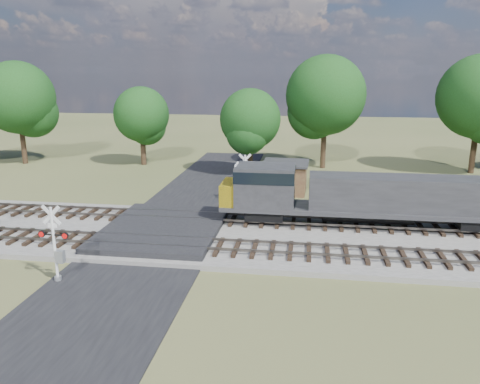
# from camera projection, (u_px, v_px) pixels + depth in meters

# --- Properties ---
(ground) EXTENTS (160.00, 160.00, 0.00)m
(ground) POSITION_uv_depth(u_px,v_px,m) (161.00, 238.00, 28.72)
(ground) COLOR #444F2A
(ground) RESTS_ON ground
(ballast_bed) EXTENTS (140.00, 10.00, 0.30)m
(ballast_bed) POSITION_uv_depth(u_px,v_px,m) (326.00, 241.00, 27.78)
(ballast_bed) COLOR gray
(ballast_bed) RESTS_ON ground
(road) EXTENTS (7.00, 60.00, 0.08)m
(road) POSITION_uv_depth(u_px,v_px,m) (161.00, 237.00, 28.71)
(road) COLOR black
(road) RESTS_ON ground
(crossing_panel) EXTENTS (7.00, 9.00, 0.62)m
(crossing_panel) POSITION_uv_depth(u_px,v_px,m) (163.00, 230.00, 29.12)
(crossing_panel) COLOR #262628
(crossing_panel) RESTS_ON ground
(track_near) EXTENTS (140.00, 2.60, 0.33)m
(track_near) POSITION_uv_depth(u_px,v_px,m) (203.00, 246.00, 26.27)
(track_near) COLOR black
(track_near) RESTS_ON ballast_bed
(track_far) EXTENTS (140.00, 2.60, 0.33)m
(track_far) POSITION_uv_depth(u_px,v_px,m) (220.00, 219.00, 31.06)
(track_far) COLOR black
(track_far) RESTS_ON ballast_bed
(crossing_signal_near) EXTENTS (1.57, 0.34, 3.89)m
(crossing_signal_near) POSITION_uv_depth(u_px,v_px,m) (56.00, 250.00, 22.34)
(crossing_signal_near) COLOR silver
(crossing_signal_near) RESTS_ON ground
(crossing_signal_far) EXTENTS (1.56, 0.40, 3.89)m
(crossing_signal_far) POSITION_uv_depth(u_px,v_px,m) (244.00, 183.00, 35.71)
(crossing_signal_far) COLOR silver
(crossing_signal_far) RESTS_ON ground
(equipment_shed) EXTENTS (3.90, 3.90, 2.57)m
(equipment_shed) POSITION_uv_depth(u_px,v_px,m) (285.00, 177.00, 39.09)
(equipment_shed) COLOR #472A1E
(equipment_shed) RESTS_ON ground
(treeline) EXTENTS (75.76, 11.22, 11.54)m
(treeline) POSITION_uv_depth(u_px,v_px,m) (305.00, 103.00, 46.44)
(treeline) COLOR black
(treeline) RESTS_ON ground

